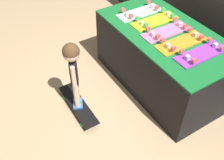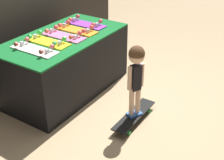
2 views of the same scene
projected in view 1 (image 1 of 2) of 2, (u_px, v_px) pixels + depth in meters
ground_plane at (123, 98)px, 3.37m from camera, size 16.00×16.00×0.00m
display_rack at (162, 59)px, 3.31m from camera, size 1.75×0.93×0.80m
skateboard_white_on_rack at (140, 12)px, 3.34m from camera, size 0.21×0.61×0.09m
skateboard_yellow_on_rack at (155, 20)px, 3.19m from camera, size 0.21×0.61×0.09m
skateboard_pink_on_rack at (166, 31)px, 3.02m from camera, size 0.21×0.61×0.09m
skateboard_orange_on_rack at (181, 42)px, 2.86m from camera, size 0.21×0.61×0.09m
skateboard_purple_on_rack at (201, 53)px, 2.72m from camera, size 0.21×0.61×0.09m
skateboard_on_floor at (78, 105)px, 3.18m from camera, size 0.77×0.18×0.09m
child at (73, 65)px, 2.74m from camera, size 0.20×0.18×0.89m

